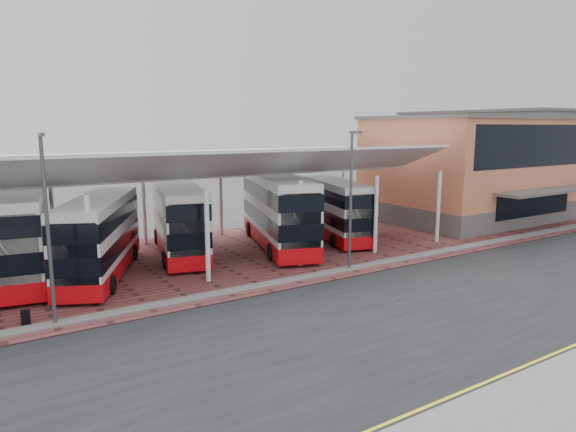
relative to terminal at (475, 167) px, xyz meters
The scene contains 17 objects.
ground 27.29m from the terminal, 148.81° to the right, with size 140.00×140.00×0.00m, color #4B4D48.
road 27.81m from the terminal, 147.03° to the right, with size 120.00×14.00×0.02m, color black.
forecourt 21.52m from the terminal, behind, with size 72.00×16.00×0.06m, color brown.
north_kerb 24.69m from the terminal, 161.44° to the right, with size 120.00×0.80×0.14m, color slate.
yellow_line_near 31.44m from the terminal, 137.71° to the right, with size 120.00×0.12×0.01m, color yellow.
yellow_line_far 31.24m from the terminal, 138.12° to the right, with size 120.00×0.12×0.01m, color yellow.
canopy 29.02m from the terminal, behind, with size 37.00×11.63×7.07m.
terminal is the anchor object (origin of this frame).
warehouse 26.96m from the terminal, 21.96° to the left, with size 30.50×20.50×10.25m.
lamp_west 37.78m from the terminal, 168.32° to the right, with size 0.16×0.90×8.07m.
lamp_east 22.35m from the terminal, 159.99° to the right, with size 0.16×0.90×8.07m.
bus_1 37.45m from the terminal, behind, with size 4.52×12.11×4.87m.
bus_2 33.70m from the terminal, behind, with size 6.80×10.72×4.41m.
bus_3 28.15m from the terminal, behind, with size 5.17×11.24×4.52m.
bus_4 21.59m from the terminal, behind, with size 6.39×12.26×4.95m.
bus_5 16.55m from the terminal, behind, with size 5.28×10.77×4.33m.
suitcase 38.92m from the terminal, 169.67° to the right, with size 0.35×0.25×0.60m, color black.
Camera 1 is at (-16.83, -16.37, 8.28)m, focal length 32.00 mm.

